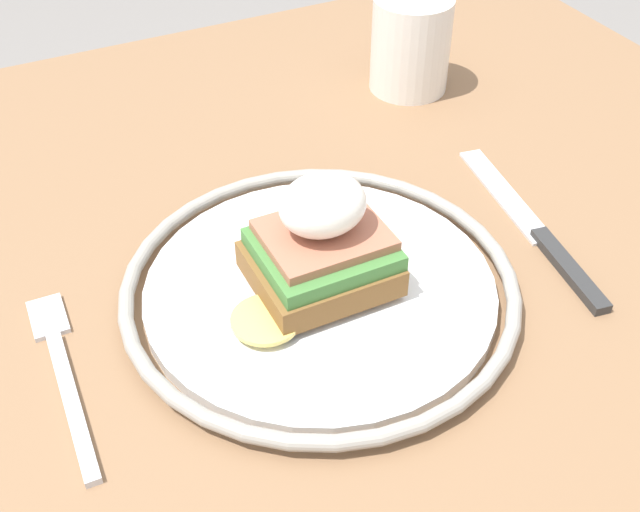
{
  "coord_description": "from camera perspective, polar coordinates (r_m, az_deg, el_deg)",
  "views": [
    {
      "loc": [
        -0.14,
        -0.33,
        1.11
      ],
      "look_at": [
        0.04,
        0.02,
        0.78
      ],
      "focal_mm": 45.0,
      "sensor_mm": 36.0,
      "label": 1
    }
  ],
  "objects": [
    {
      "name": "dining_table",
      "position": [
        0.59,
        -2.28,
        -12.96
      ],
      "size": [
        0.98,
        0.88,
        0.75
      ],
      "color": "#846042",
      "rests_on": "ground_plane"
    },
    {
      "name": "knife",
      "position": [
        0.6,
        15.35,
        1.44
      ],
      "size": [
        0.05,
        0.2,
        0.01
      ],
      "color": "#2D2D2D",
      "rests_on": "dining_table"
    },
    {
      "name": "cup",
      "position": [
        0.74,
        6.47,
        14.84
      ],
      "size": [
        0.07,
        0.07,
        0.09
      ],
      "color": "white",
      "rests_on": "dining_table"
    },
    {
      "name": "plate",
      "position": [
        0.52,
        0.0,
        -2.26
      ],
      "size": [
        0.26,
        0.26,
        0.02
      ],
      "color": "white",
      "rests_on": "dining_table"
    },
    {
      "name": "sandwich",
      "position": [
        0.5,
        0.06,
        0.89
      ],
      "size": [
        0.11,
        0.08,
        0.07
      ],
      "color": "brown",
      "rests_on": "plate"
    },
    {
      "name": "fork",
      "position": [
        0.51,
        -17.84,
        -7.7
      ],
      "size": [
        0.02,
        0.15,
        0.0
      ],
      "color": "silver",
      "rests_on": "dining_table"
    }
  ]
}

